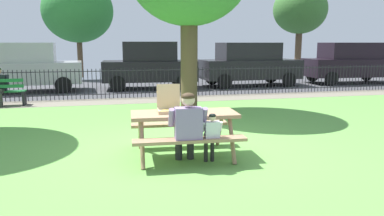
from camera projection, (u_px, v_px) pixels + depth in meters
ground at (173, 132)px, 8.28m from camera, size 28.00×10.71×0.02m
cobblestone_walkway at (150, 100)px, 12.75m from camera, size 28.00×1.40×0.01m
street_asphalt at (139, 86)px, 16.83m from camera, size 28.00×7.11×0.01m
picnic_table_foreground at (184, 122)px, 6.38m from camera, size 1.88×1.58×0.79m
pizza_box_open at (169, 107)px, 6.42m from camera, size 0.43×0.45×0.46m
pizza_slice_on_table at (191, 110)px, 6.52m from camera, size 0.26×0.22×0.02m
adult_at_table at (187, 125)px, 5.88m from camera, size 0.62×0.61×1.19m
child_at_table at (211, 133)px, 5.95m from camera, size 0.34×0.33×0.85m
iron_fence_streetside at (147, 82)px, 13.32m from camera, size 23.09×0.03×1.05m
parked_car_left at (23, 67)px, 14.67m from camera, size 4.50×2.12×1.94m
parked_car_center at (150, 65)px, 15.78m from camera, size 3.99×2.02×1.98m
parked_car_right at (249, 64)px, 16.76m from camera, size 4.45×2.00×1.94m
parked_car_far_right at (351, 62)px, 17.91m from camera, size 4.49×2.11×1.94m
far_tree_midleft at (78, 11)px, 20.42m from camera, size 3.84×3.84×5.39m
far_tree_midright at (300, 10)px, 23.31m from camera, size 3.35×3.35×5.49m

